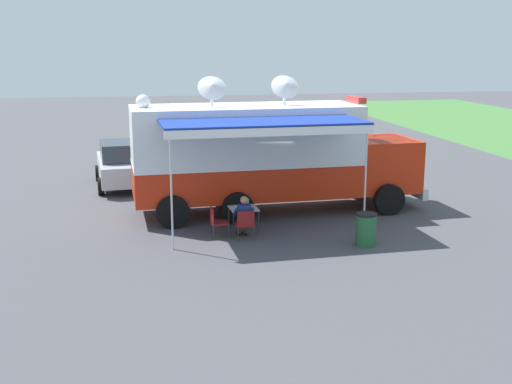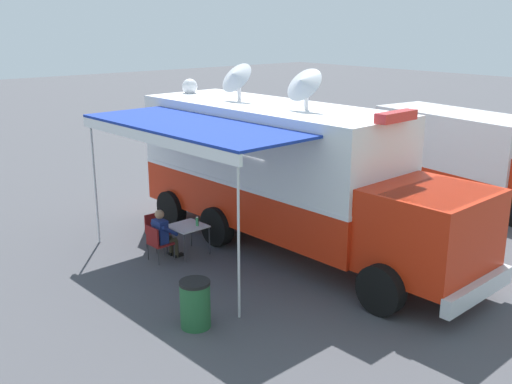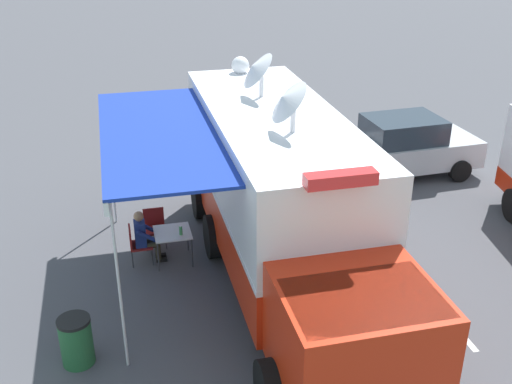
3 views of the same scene
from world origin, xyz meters
name	(u,v)px [view 3 (image 3 of 3)]	position (x,y,z in m)	size (l,w,h in m)	color
ground_plane	(273,261)	(0.00, 0.00, 0.00)	(100.00, 100.00, 0.00)	#47474C
lot_stripe	(415,280)	(-2.81, 1.36, 0.00)	(0.12, 4.80, 0.01)	silver
command_truck	(282,197)	(0.00, 0.75, 1.95)	(5.17, 9.58, 4.53)	red
folding_table	(173,234)	(2.17, -0.45, 0.67)	(0.83, 0.83, 0.73)	silver
water_bottle	(181,230)	(2.00, -0.29, 0.83)	(0.07, 0.07, 0.22)	#3F9959
folding_chair_at_table	(136,242)	(2.97, -0.54, 0.51)	(0.50, 0.50, 0.87)	maroon
folding_chair_beside_table	(154,224)	(2.54, -1.30, 0.51)	(0.50, 0.50, 0.87)	maroon
seated_responder	(144,236)	(2.78, -0.55, 0.65)	(0.67, 0.57, 1.25)	navy
trash_bin	(76,341)	(4.07, 2.62, 0.46)	(0.57, 0.57, 0.91)	#235B33
car_behind_truck	(405,146)	(-4.83, -3.99, 0.88)	(4.34, 2.29, 1.76)	#B2B5BA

